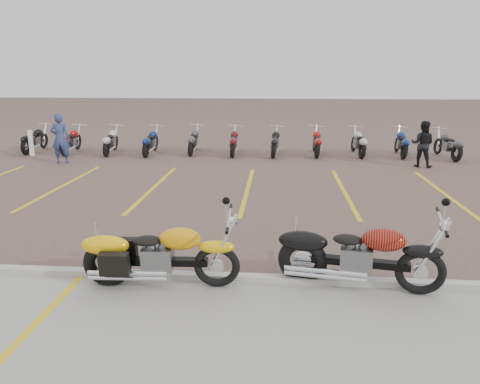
{
  "coord_description": "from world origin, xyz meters",
  "views": [
    {
      "loc": [
        0.83,
        -8.8,
        3.24
      ],
      "look_at": [
        0.05,
        0.79,
        0.75
      ],
      "focal_mm": 35.0,
      "sensor_mm": 36.0,
      "label": 1
    }
  ],
  "objects_px": {
    "yellow_cruiser": "(158,257)",
    "person_a": "(60,138)",
    "flame_cruiser": "(356,257)",
    "bollard": "(31,143)",
    "person_b": "(423,144)"
  },
  "relations": [
    {
      "from": "yellow_cruiser",
      "to": "person_a",
      "type": "bearing_deg",
      "value": 119.73
    },
    {
      "from": "flame_cruiser",
      "to": "bollard",
      "type": "xyz_separation_m",
      "value": [
        -10.92,
        10.88,
        -0.01
      ]
    },
    {
      "from": "flame_cruiser",
      "to": "person_a",
      "type": "bearing_deg",
      "value": 143.56
    },
    {
      "from": "person_b",
      "to": "yellow_cruiser",
      "type": "bearing_deg",
      "value": 80.9
    },
    {
      "from": "flame_cruiser",
      "to": "person_b",
      "type": "relative_size",
      "value": 1.54
    },
    {
      "from": "yellow_cruiser",
      "to": "bollard",
      "type": "bearing_deg",
      "value": 123.37
    },
    {
      "from": "person_b",
      "to": "bollard",
      "type": "relative_size",
      "value": 1.6
    },
    {
      "from": "person_b",
      "to": "bollard",
      "type": "height_order",
      "value": "person_b"
    },
    {
      "from": "yellow_cruiser",
      "to": "flame_cruiser",
      "type": "xyz_separation_m",
      "value": [
        3.01,
        0.18,
        0.01
      ]
    },
    {
      "from": "person_a",
      "to": "person_b",
      "type": "bearing_deg",
      "value": 169.63
    },
    {
      "from": "yellow_cruiser",
      "to": "person_a",
      "type": "relative_size",
      "value": 1.34
    },
    {
      "from": "person_a",
      "to": "person_b",
      "type": "height_order",
      "value": "person_a"
    },
    {
      "from": "yellow_cruiser",
      "to": "person_a",
      "type": "height_order",
      "value": "person_a"
    },
    {
      "from": "flame_cruiser",
      "to": "bollard",
      "type": "bearing_deg",
      "value": 145.06
    },
    {
      "from": "person_a",
      "to": "bollard",
      "type": "height_order",
      "value": "person_a"
    }
  ]
}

